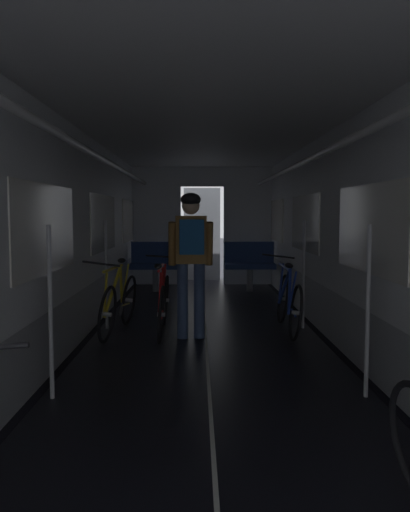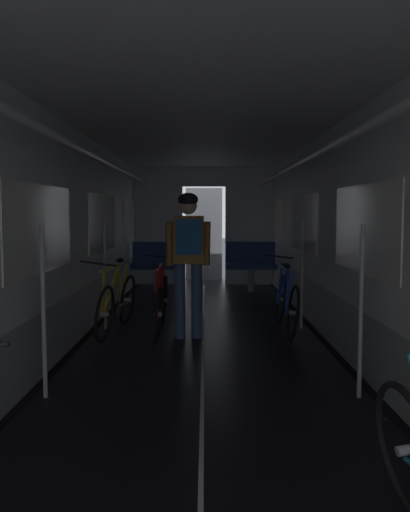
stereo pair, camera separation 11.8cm
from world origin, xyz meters
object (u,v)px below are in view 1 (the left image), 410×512
at_px(bench_seat_far_right, 249,261).
at_px(bicycle_blue, 288,301).
at_px(bicycle_yellow, 119,303).
at_px(bench_seat_far_left, 156,262).
at_px(bicycle_red_in_aisle, 163,303).
at_px(person_cyclist_aisle, 191,249).

bearing_deg(bench_seat_far_right, bicycle_blue, -87.58).
bearing_deg(bicycle_blue, bench_seat_far_right, 92.42).
xyz_separation_m(bicycle_yellow, bicycle_blue, (2.13, 0.06, -0.00)).
xyz_separation_m(bench_seat_far_right, bicycle_blue, (0.15, -3.56, -0.19)).
distance_m(bench_seat_far_left, bench_seat_far_right, 1.80).
bearing_deg(bicycle_yellow, bicycle_blue, 1.62).
bearing_deg(bicycle_blue, bicycle_red_in_aisle, -176.27).
distance_m(bench_seat_far_right, person_cyclist_aisle, 4.10).
bearing_deg(bench_seat_far_right, person_cyclist_aisle, -105.28).
xyz_separation_m(bench_seat_far_left, bench_seat_far_right, (1.80, 0.00, 0.00)).
relative_size(bicycle_blue, bicycle_red_in_aisle, 1.00).
bearing_deg(bicycle_blue, person_cyclist_aisle, -163.27).
distance_m(bench_seat_far_left, bicycle_blue, 4.06).
xyz_separation_m(bench_seat_far_right, bicycle_red_in_aisle, (-1.42, -3.66, -0.18)).
relative_size(bench_seat_far_left, bicycle_blue, 0.58).
bearing_deg(bench_seat_far_right, bicycle_red_in_aisle, -111.21).
bearing_deg(bicycle_red_in_aisle, bicycle_yellow, 175.63).
bearing_deg(bicycle_red_in_aisle, bench_seat_far_right, 68.79).
relative_size(person_cyclist_aisle, bicycle_red_in_aisle, 1.02).
bearing_deg(bench_seat_far_right, bicycle_yellow, -118.64).
bearing_deg(person_cyclist_aisle, bicycle_yellow, 161.20).
height_order(bench_seat_far_left, bicycle_red_in_aisle, bench_seat_far_left).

